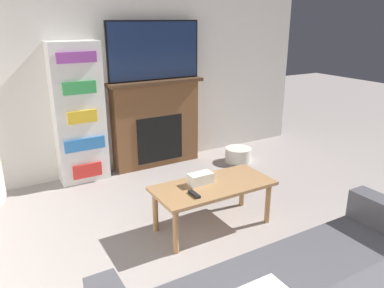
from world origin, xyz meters
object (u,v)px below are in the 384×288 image
at_px(fireplace, 156,123).
at_px(bookshelf, 79,114).
at_px(storage_basket, 238,155).
at_px(tv, 154,51).
at_px(coffee_table, 213,190).

height_order(fireplace, bookshelf, bookshelf).
xyz_separation_m(fireplace, storage_basket, (0.99, -0.47, -0.47)).
xyz_separation_m(tv, coffee_table, (-0.23, -1.68, -1.10)).
height_order(bookshelf, storage_basket, bookshelf).
bearing_deg(tv, fireplace, 90.00).
bearing_deg(bookshelf, coffee_table, -66.25).
relative_size(bookshelf, storage_basket, 4.62).
distance_m(fireplace, tv, 0.91).
bearing_deg(storage_basket, coffee_table, -134.82).
distance_m(tv, storage_basket, 1.75).
bearing_deg(coffee_table, fireplace, 82.27).
height_order(fireplace, tv, tv).
xyz_separation_m(coffee_table, storage_basket, (1.22, 1.23, -0.28)).
xyz_separation_m(tv, bookshelf, (-0.97, -0.00, -0.66)).
distance_m(bookshelf, storage_basket, 2.13).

